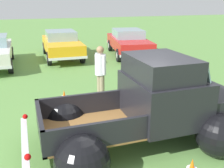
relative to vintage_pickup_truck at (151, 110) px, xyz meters
name	(u,v)px	position (x,y,z in m)	size (l,w,h in m)	color
ground_plane	(134,144)	(-0.39, 0.00, -0.76)	(80.00, 80.00, 0.00)	#609347
vintage_pickup_truck	(151,110)	(0.00, 0.00, 0.00)	(4.63, 2.80, 1.96)	black
show_car_1	(61,43)	(-0.51, 9.35, 0.03)	(1.90, 4.62, 1.43)	black
show_car_2	(128,41)	(3.13, 8.82, 0.03)	(2.60, 4.85, 1.43)	black
spectator_0	(101,70)	(-0.32, 2.74, 0.22)	(0.41, 0.54, 1.71)	gray
lane_cone_0	(65,101)	(-1.53, 2.24, -0.45)	(0.36, 0.36, 0.63)	black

